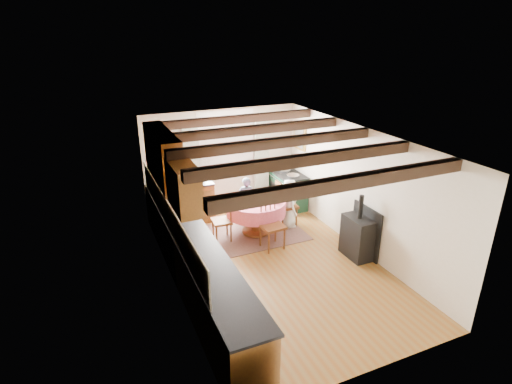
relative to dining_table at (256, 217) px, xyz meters
name	(u,v)px	position (x,y,z in m)	size (l,w,h in m)	color
floor	(273,265)	(-0.21, -1.29, -0.37)	(3.60, 5.50, 0.00)	brown
ceiling	(276,137)	(-0.21, -1.29, 2.03)	(3.60, 5.50, 0.00)	white
wall_back	(222,161)	(-0.21, 1.46, 0.83)	(3.60, 0.00, 2.40)	silver
wall_front	(379,293)	(-0.21, -4.04, 0.83)	(3.60, 0.00, 2.40)	silver
wall_left	(171,224)	(-2.01, -1.29, 0.83)	(0.00, 5.50, 2.40)	silver
wall_right	(360,190)	(1.59, -1.29, 0.83)	(0.00, 5.50, 2.40)	silver
beam_a	(348,182)	(-0.21, -3.29, 1.94)	(3.60, 0.16, 0.16)	black
beam_b	(307,160)	(-0.21, -2.29, 1.94)	(3.60, 0.16, 0.16)	black
beam_c	(276,143)	(-0.21, -1.29, 1.94)	(3.60, 0.16, 0.16)	black
beam_d	(252,130)	(-0.21, -0.29, 1.94)	(3.60, 0.16, 0.16)	black
beam_e	(233,120)	(-0.21, 0.71, 1.94)	(3.60, 0.16, 0.16)	black
splash_left	(168,216)	(-1.99, -0.99, 0.83)	(0.02, 4.50, 0.55)	beige
splash_back	(180,167)	(-1.21, 1.44, 0.83)	(1.40, 0.02, 0.55)	beige
base_cabinet_left	(193,261)	(-1.71, -1.29, 0.07)	(0.60, 5.30, 0.88)	brown
base_cabinet_back	(183,203)	(-1.26, 1.16, 0.07)	(1.30, 0.60, 0.88)	brown
worktop_left	(192,237)	(-1.69, -1.29, 0.53)	(0.64, 5.30, 0.04)	black
worktop_back	(182,184)	(-1.26, 1.14, 0.53)	(1.30, 0.64, 0.04)	black
wall_cabinet_glass	(162,156)	(-1.84, -0.09, 1.58)	(0.34, 1.80, 0.90)	brown
wall_cabinet_solid	(184,187)	(-1.84, -1.59, 1.53)	(0.34, 0.90, 0.70)	brown
window_frame	(226,144)	(-0.11, 1.45, 1.23)	(1.34, 0.03, 1.54)	white
window_pane	(226,144)	(-0.11, 1.45, 1.23)	(1.20, 0.01, 1.40)	white
curtain_left	(192,171)	(-0.96, 1.36, 0.73)	(0.35, 0.10, 2.10)	silver
curtain_right	(262,161)	(0.74, 1.36, 0.73)	(0.35, 0.10, 2.10)	silver
curtain_rod	(227,119)	(-0.11, 1.36, 1.83)	(0.03, 0.03, 2.00)	black
wall_picture	(300,137)	(1.56, 1.01, 1.33)	(0.04, 0.50, 0.60)	gold
wall_plate	(264,136)	(0.84, 1.43, 1.33)	(0.30, 0.30, 0.02)	silver
rug	(256,232)	(0.00, 0.00, -0.37)	(1.95, 1.51, 0.01)	brown
dining_table	(256,217)	(0.00, 0.00, 0.00)	(1.24, 1.24, 0.75)	pink
chair_near	(272,225)	(0.04, -0.71, 0.13)	(0.44, 0.46, 1.02)	brown
chair_left	(222,219)	(-0.76, 0.00, 0.08)	(0.39, 0.41, 0.92)	brown
chair_right	(287,204)	(0.77, 0.09, 0.13)	(0.43, 0.45, 1.01)	brown
aga_range	(288,190)	(1.26, 0.95, 0.06)	(0.61, 0.94, 0.87)	#163F2B
cast_iron_stove	(359,227)	(1.37, -1.64, 0.25)	(0.38, 0.63, 1.26)	black
child_far	(246,200)	(0.03, 0.61, 0.15)	(0.38, 0.25, 1.05)	#323D4A
child_right	(289,203)	(0.78, 0.01, 0.17)	(0.53, 0.34, 1.08)	white
bowl_a	(257,200)	(-0.01, -0.05, 0.40)	(0.20, 0.20, 0.05)	silver
bowl_b	(275,201)	(0.33, -0.25, 0.40)	(0.17, 0.17, 0.05)	silver
cup	(252,196)	(-0.02, 0.18, 0.42)	(0.09, 0.09, 0.09)	silver
canister_tall	(173,179)	(-1.44, 1.17, 0.67)	(0.14, 0.14, 0.25)	#262628
canister_wide	(187,178)	(-1.13, 1.17, 0.65)	(0.18, 0.18, 0.20)	#262628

